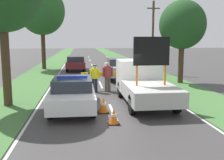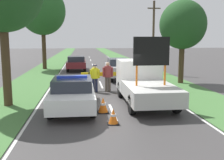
{
  "view_description": "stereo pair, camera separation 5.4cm",
  "coord_description": "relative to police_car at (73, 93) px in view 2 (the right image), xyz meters",
  "views": [
    {
      "loc": [
        -1.35,
        -11.95,
        3.15
      ],
      "look_at": [
        0.2,
        1.06,
        1.1
      ],
      "focal_mm": 42.0,
      "sensor_mm": 36.0,
      "label": 1
    },
    {
      "loc": [
        -1.29,
        -11.96,
        3.15
      ],
      "look_at": [
        0.2,
        1.06,
        1.1
      ],
      "focal_mm": 42.0,
      "sensor_mm": 36.0,
      "label": 2
    }
  ],
  "objects": [
    {
      "name": "traffic_cone_centre_front",
      "position": [
        -0.63,
        5.03,
        -0.47
      ],
      "size": [
        0.39,
        0.39,
        0.54
      ],
      "color": "black",
      "rests_on": "ground"
    },
    {
      "name": "police_officer",
      "position": [
        1.2,
        3.68,
        0.25
      ],
      "size": [
        0.6,
        0.38,
        1.66
      ],
      "rotation": [
        0.0,
        0.0,
        3.38
      ],
      "color": "#191E38",
      "rests_on": "ground"
    },
    {
      "name": "pedestrian_civilian",
      "position": [
        1.98,
        3.73,
        0.31
      ],
      "size": [
        0.64,
        0.41,
        1.79
      ],
      "rotation": [
        0.0,
        0.0,
        -0.52
      ],
      "color": "brown",
      "rests_on": "ground"
    },
    {
      "name": "grass_verge_left",
      "position": [
        -3.29,
        20.15,
        -0.73
      ],
      "size": [
        3.09,
        120.0,
        0.03
      ],
      "color": "#427038",
      "rests_on": "ground"
    },
    {
      "name": "utility_pole",
      "position": [
        7.02,
        12.0,
        2.66
      ],
      "size": [
        1.2,
        0.2,
        6.57
      ],
      "color": "#473828",
      "rests_on": "ground"
    },
    {
      "name": "ground_plane",
      "position": [
        1.75,
        0.15,
        -0.74
      ],
      "size": [
        160.0,
        160.0,
        0.0
      ],
      "primitive_type": "plane",
      "color": "#3D3A3A"
    },
    {
      "name": "traffic_cone_behind_barrier",
      "position": [
        1.58,
        -2.42,
        -0.45
      ],
      "size": [
        0.43,
        0.43,
        0.6
      ],
      "color": "black",
      "rests_on": "ground"
    },
    {
      "name": "road_barrier",
      "position": [
        1.74,
        4.26,
        0.18
      ],
      "size": [
        2.72,
        0.08,
        1.12
      ],
      "rotation": [
        0.0,
        0.0,
        0.1
      ],
      "color": "black",
      "rests_on": "ground"
    },
    {
      "name": "traffic_cone_near_police",
      "position": [
        1.32,
        -0.85,
        -0.41
      ],
      "size": [
        0.49,
        0.49,
        0.68
      ],
      "color": "black",
      "rests_on": "ground"
    },
    {
      "name": "queued_car_wagon_maroon",
      "position": [
        -0.12,
        14.92,
        0.02
      ],
      "size": [
        1.87,
        4.23,
        1.44
      ],
      "rotation": [
        0.0,
        0.0,
        3.14
      ],
      "color": "maroon",
      "rests_on": "ground"
    },
    {
      "name": "grass_verge_right",
      "position": [
        6.78,
        20.15,
        -0.73
      ],
      "size": [
        3.09,
        120.0,
        0.03
      ],
      "color": "#427038",
      "rests_on": "ground"
    },
    {
      "name": "lane_markings",
      "position": [
        1.75,
        10.58,
        -0.74
      ],
      "size": [
        6.88,
        55.16,
        0.01
      ],
      "color": "silver",
      "rests_on": "ground"
    },
    {
      "name": "traffic_cone_near_truck",
      "position": [
        4.1,
        4.0,
        -0.45
      ],
      "size": [
        0.43,
        0.43,
        0.6
      ],
      "color": "black",
      "rests_on": "ground"
    },
    {
      "name": "work_truck",
      "position": [
        3.49,
        0.91,
        0.29
      ],
      "size": [
        2.18,
        5.28,
        3.26
      ],
      "rotation": [
        0.0,
        0.0,
        3.16
      ],
      "color": "white",
      "rests_on": "ground"
    },
    {
      "name": "roadside_tree_mid_left",
      "position": [
        -3.48,
        16.43,
        5.24
      ],
      "size": [
        4.67,
        4.67,
        8.47
      ],
      "color": "#42301E",
      "rests_on": "ground"
    },
    {
      "name": "police_car",
      "position": [
        0.0,
        0.0,
        0.0
      ],
      "size": [
        1.93,
        4.98,
        1.54
      ],
      "rotation": [
        0.0,
        0.0,
        -0.08
      ],
      "color": "white",
      "rests_on": "ground"
    },
    {
      "name": "roadside_tree_near_left",
      "position": [
        7.51,
        6.17,
        3.38
      ],
      "size": [
        3.25,
        3.25,
        5.86
      ],
      "color": "#42301E",
      "rests_on": "ground"
    },
    {
      "name": "queued_car_sedan_silver",
      "position": [
        3.29,
        8.69,
        0.12
      ],
      "size": [
        1.73,
        4.62,
        1.64
      ],
      "rotation": [
        0.0,
        0.0,
        3.14
      ],
      "color": "#B2B2B7",
      "rests_on": "ground"
    }
  ]
}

